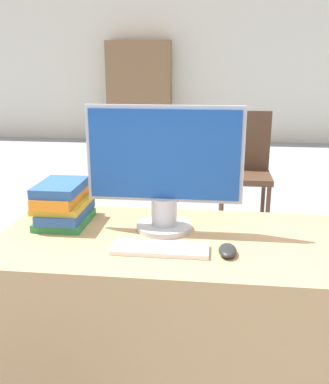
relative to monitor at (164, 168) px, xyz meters
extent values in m
cube|color=silver|center=(0.03, 6.51, 0.39)|extent=(12.00, 0.06, 2.80)
cube|color=tan|center=(0.03, -0.08, -0.62)|extent=(1.27, 0.64, 0.77)
cylinder|color=#B7B7BC|center=(0.00, 0.00, -0.23)|extent=(0.21, 0.21, 0.02)
cylinder|color=#B7B7BC|center=(0.00, 0.00, -0.17)|extent=(0.10, 0.10, 0.11)
cube|color=#B7B7BC|center=(0.00, 0.00, 0.05)|extent=(0.58, 0.01, 0.36)
cube|color=#19479E|center=(0.00, 0.00, 0.05)|extent=(0.55, 0.02, 0.33)
cube|color=white|center=(0.01, -0.20, -0.23)|extent=(0.33, 0.11, 0.02)
ellipsoid|color=#262626|center=(0.23, -0.20, -0.22)|extent=(0.06, 0.10, 0.03)
cube|color=#2D7F42|center=(-0.40, 0.01, -0.22)|extent=(0.19, 0.23, 0.03)
cube|color=#285199|center=(-0.39, 0.02, -0.19)|extent=(0.16, 0.26, 0.04)
cube|color=gold|center=(-0.40, 0.03, -0.16)|extent=(0.18, 0.25, 0.02)
cube|color=orange|center=(-0.41, 0.03, -0.13)|extent=(0.15, 0.27, 0.04)
cube|color=#285199|center=(-0.41, 0.02, -0.09)|extent=(0.16, 0.23, 0.04)
cylinder|color=#4C3323|center=(0.26, 1.90, -0.80)|extent=(0.04, 0.04, 0.43)
cylinder|color=#4C3323|center=(0.64, 1.90, -0.80)|extent=(0.04, 0.04, 0.43)
cylinder|color=#4C3323|center=(0.26, 2.28, -0.80)|extent=(0.04, 0.04, 0.43)
cylinder|color=#4C3323|center=(0.64, 2.28, -0.80)|extent=(0.04, 0.04, 0.43)
cube|color=#4C3323|center=(0.45, 2.09, -0.56)|extent=(0.44, 0.44, 0.05)
cube|color=#4C3323|center=(0.45, 2.29, -0.28)|extent=(0.44, 0.04, 0.51)
cube|color=#846042|center=(-1.20, 6.27, -0.12)|extent=(1.15, 0.32, 1.78)
camera|label=1|loc=(0.18, -1.51, 0.36)|focal=40.00mm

